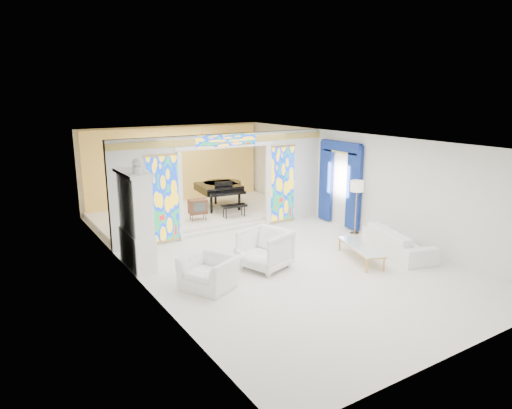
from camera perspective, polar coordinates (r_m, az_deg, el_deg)
floor at (r=12.51m, az=0.64°, el=-5.68°), size 12.00×12.00×0.00m
ceiling at (r=11.85m, az=0.68°, el=8.12°), size 7.00×12.00×0.02m
wall_back at (r=17.36m, az=-10.12°, el=4.75°), size 7.00×0.02×3.00m
wall_front at (r=7.95m, az=24.90°, el=-7.23°), size 7.00×0.02×3.00m
wall_left at (r=10.68m, az=-15.37°, el=-1.21°), size 0.02×12.00×3.00m
wall_right at (r=14.25m, az=12.61°, el=2.66°), size 0.02×12.00×3.00m
partition_wall at (r=13.75m, az=-3.83°, el=3.22°), size 7.00×0.22×3.00m
stained_glass_left at (r=12.91m, az=-11.54°, el=0.67°), size 0.90×0.04×2.40m
stained_glass_right at (r=14.78m, az=3.34°, el=2.58°), size 0.90×0.04×2.40m
stained_glass_transom at (r=13.49m, az=-3.70°, el=8.03°), size 2.00×0.04×0.34m
alcove_platform at (r=15.94m, az=-7.33°, el=-1.14°), size 6.80×3.80×0.18m
gold_curtain_back at (r=17.25m, az=-9.97°, el=4.70°), size 6.70×0.10×2.90m
chandelier at (r=15.48m, az=-6.78°, el=7.70°), size 0.48×0.48×0.30m
blue_drapes at (r=14.67m, az=10.43°, el=3.39°), size 0.14×1.85×2.65m
china_cabinet at (r=11.39m, az=-14.78°, el=-1.96°), size 0.56×1.46×2.72m
armchair_left at (r=10.13m, az=-5.90°, el=-8.41°), size 1.36×1.42×0.72m
armchair_right at (r=11.09m, az=1.17°, el=-5.63°), size 1.34×1.32×0.97m
sofa at (r=12.73m, az=17.36°, el=-4.40°), size 1.52×2.47×0.67m
side_table at (r=10.65m, az=-2.38°, el=-7.20°), size 0.48×0.48×0.55m
vase at (r=10.54m, az=-2.39°, el=-5.70°), size 0.24×0.24×0.21m
coffee_table at (r=11.94m, az=12.96°, el=-5.21°), size 1.07×1.82×0.39m
floor_lamp at (r=13.87m, az=12.49°, el=1.95°), size 0.51×0.51×1.64m
grand_piano at (r=16.32m, az=-4.42°, el=2.14°), size 1.82×2.65×1.04m
tv_console at (r=14.75m, az=-7.29°, el=-0.26°), size 0.63×0.48×0.67m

